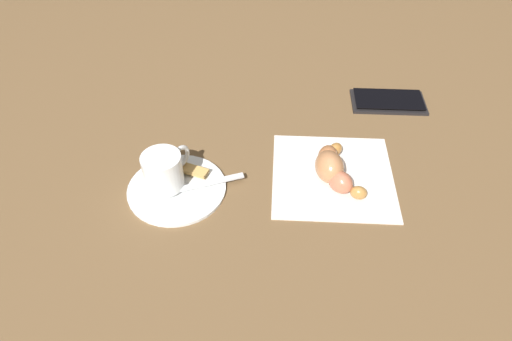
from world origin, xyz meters
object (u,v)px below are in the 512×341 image
napkin (333,175)px  croissant (333,168)px  saucer (177,187)px  sugar_packet (190,169)px  cell_phone (388,101)px  espresso_cup (164,170)px  teaspoon (186,187)px

napkin → croissant: (0.00, 0.01, 0.02)m
saucer → napkin: 0.24m
sugar_packet → cell_phone: size_ratio=0.42×
saucer → cell_phone: bearing=-145.8°
espresso_cup → napkin: espresso_cup is taller
sugar_packet → napkin: size_ratio=0.31×
espresso_cup → croissant: espresso_cup is taller
croissant → cell_phone: size_ratio=0.91×
espresso_cup → cell_phone: (-0.37, -0.24, -0.03)m
napkin → cell_phone: bearing=-120.2°
napkin → croissant: size_ratio=1.52×
sugar_packet → cell_phone: bearing=-128.9°
espresso_cup → saucer: bearing=170.1°
espresso_cup → croissant: size_ratio=0.63×
croissant → cell_phone: (-0.12, -0.21, -0.02)m
espresso_cup → napkin: bearing=-171.6°
saucer → espresso_cup: (0.02, -0.00, 0.03)m
espresso_cup → sugar_packet: (-0.03, -0.03, -0.02)m
napkin → croissant: croissant is taller
teaspoon → sugar_packet: teaspoon is taller
teaspoon → cell_phone: (-0.34, -0.25, -0.01)m
napkin → saucer: bearing=9.6°
saucer → napkin: (-0.24, -0.04, -0.00)m
sugar_packet → cell_phone: (-0.34, -0.21, -0.01)m
espresso_cup → sugar_packet: 0.05m
teaspoon → napkin: bearing=-168.1°
espresso_cup → teaspoon: (-0.03, 0.01, -0.02)m
teaspoon → saucer: bearing=-21.2°
teaspoon → sugar_packet: bearing=-90.1°
sugar_packet → croissant: 0.22m
saucer → teaspoon: teaspoon is taller
teaspoon → napkin: 0.22m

